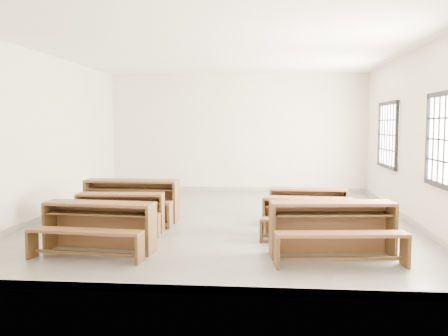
# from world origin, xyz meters

# --- Properties ---
(room) EXTENTS (8.50, 8.50, 3.20)m
(room) POSITION_xyz_m (0.09, 0.00, 2.14)
(room) COLOR gray
(room) RESTS_ON ground
(desk_set_0) EXTENTS (1.67, 0.97, 0.72)m
(desk_set_0) POSITION_xyz_m (-1.57, -2.61, 0.42)
(desk_set_0) COLOR brown
(desk_set_0) RESTS_ON ground
(desk_set_1) EXTENTS (1.52, 0.86, 0.66)m
(desk_set_1) POSITION_xyz_m (-1.67, -1.26, 0.39)
(desk_set_1) COLOR brown
(desk_set_1) RESTS_ON ground
(desk_set_2) EXTENTS (1.77, 0.94, 0.79)m
(desk_set_2) POSITION_xyz_m (-1.73, -0.34, 0.46)
(desk_set_2) COLOR brown
(desk_set_2) RESTS_ON ground
(desk_set_3) EXTENTS (1.79, 1.07, 0.77)m
(desk_set_3) POSITION_xyz_m (1.74, -2.58, 0.45)
(desk_set_3) COLOR brown
(desk_set_3) RESTS_ON ground
(desk_set_4) EXTENTS (1.50, 0.87, 0.65)m
(desk_set_4) POSITION_xyz_m (1.48, -1.43, 0.38)
(desk_set_4) COLOR brown
(desk_set_4) RESTS_ON ground
(desk_set_5) EXTENTS (1.44, 0.76, 0.65)m
(desk_set_5) POSITION_xyz_m (1.58, -0.18, 0.38)
(desk_set_5) COLOR brown
(desk_set_5) RESTS_ON ground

